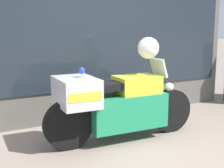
{
  "coord_description": "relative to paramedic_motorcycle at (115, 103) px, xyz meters",
  "views": [
    {
      "loc": [
        -2.35,
        -3.18,
        1.65
      ],
      "look_at": [
        -0.06,
        1.14,
        0.74
      ],
      "focal_mm": 50.0,
      "sensor_mm": 36.0,
      "label": 1
    }
  ],
  "objects": [
    {
      "name": "ground_plane",
      "position": [
        0.27,
        -0.64,
        -0.56
      ],
      "size": [
        60.0,
        60.0,
        0.0
      ],
      "primitive_type": "plane",
      "color": "gray"
    },
    {
      "name": "shop_building",
      "position": [
        -0.18,
        1.36,
        1.24
      ],
      "size": [
        5.82,
        0.55,
        3.6
      ],
      "color": "#56514C",
      "rests_on": "ground"
    },
    {
      "name": "window_display",
      "position": [
        0.74,
        1.39,
        -0.11
      ],
      "size": [
        4.28,
        0.3,
        1.87
      ],
      "color": "slate",
      "rests_on": "ground"
    },
    {
      "name": "paramedic_motorcycle",
      "position": [
        0.0,
        0.0,
        0.0
      ],
      "size": [
        2.37,
        0.72,
        1.18
      ],
      "rotation": [
        0.0,
        0.0,
        -0.03
      ],
      "color": "black",
      "rests_on": "ground"
    },
    {
      "name": "white_helmet",
      "position": [
        0.54,
        -0.02,
        0.78
      ],
      "size": [
        0.32,
        0.32,
        0.32
      ],
      "primitive_type": "sphere",
      "color": "white",
      "rests_on": "paramedic_motorcycle"
    }
  ]
}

